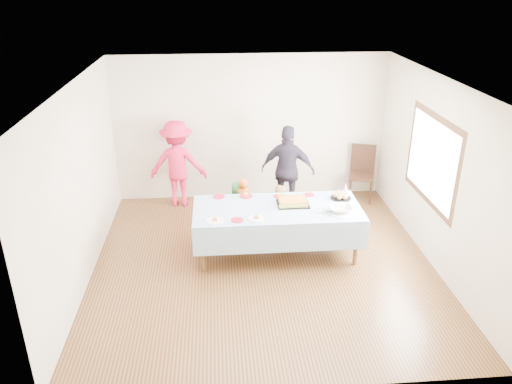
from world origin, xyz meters
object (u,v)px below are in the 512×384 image
birthday_cake (293,202)px  adult_left (178,164)px  party_table (277,211)px  dining_chair (362,170)px

birthday_cake → adult_left: (-1.84, 1.83, -0.02)m
party_table → adult_left: bearing=129.5°
dining_chair → adult_left: bearing=-162.6°
party_table → birthday_cake: (0.25, 0.10, 0.10)m
party_table → dining_chair: size_ratio=2.39×
party_table → birthday_cake: birthday_cake is taller
birthday_cake → dining_chair: dining_chair is taller
dining_chair → adult_left: adult_left is taller
party_table → adult_left: adult_left is taller
party_table → dining_chair: (1.85, 1.92, -0.14)m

